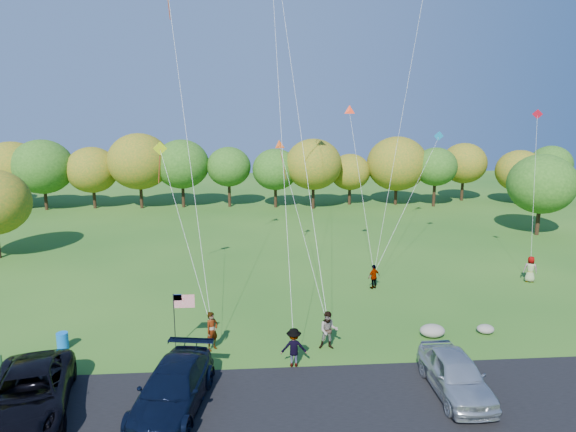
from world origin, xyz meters
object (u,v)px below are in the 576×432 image
object	(u,v)px
flyer_e	(530,269)
trash_barrel	(63,341)
minivan_dark	(29,393)
flyer_b	(328,330)
minivan_silver	(456,374)
flyer_d	(374,277)
minivan_navy	(173,389)
flyer_c	(294,347)
flyer_a	(212,331)

from	to	relation	value
flyer_e	trash_barrel	world-z (taller)	flyer_e
minivan_dark	flyer_b	xyz separation A→B (m)	(12.15, 4.65, 0.03)
minivan_dark	minivan_silver	bearing A→B (deg)	-11.98
flyer_b	flyer_d	world-z (taller)	flyer_b
minivan_navy	flyer_c	distance (m)	5.83
flyer_b	flyer_c	xyz separation A→B (m)	(-1.83, -1.61, -0.04)
minivan_silver	minivan_dark	bearing A→B (deg)	-179.22
minivan_dark	flyer_c	world-z (taller)	flyer_c
minivan_dark	minivan_silver	distance (m)	16.69
minivan_dark	flyer_d	world-z (taller)	minivan_dark
flyer_e	trash_barrel	bearing A→B (deg)	34.48
minivan_silver	flyer_d	xyz separation A→B (m)	(-0.31, 12.61, -0.09)
minivan_silver	trash_barrel	world-z (taller)	minivan_silver
minivan_dark	flyer_c	distance (m)	10.76
flyer_a	flyer_d	xyz separation A→B (m)	(9.84, 7.88, -0.17)
minivan_dark	flyer_b	bearing A→B (deg)	8.20
flyer_a	flyer_b	distance (m)	5.63
minivan_navy	trash_barrel	size ratio (longest dim) A/B	7.01
flyer_a	minivan_navy	bearing A→B (deg)	-151.39
minivan_navy	flyer_a	world-z (taller)	flyer_a
flyer_e	flyer_d	bearing A→B (deg)	21.63
flyer_a	flyer_b	size ratio (longest dim) A/B	1.02
minivan_silver	flyer_c	bearing A→B (deg)	156.18
flyer_c	trash_barrel	xyz separation A→B (m)	(-11.06, 2.55, -0.50)
minivan_navy	flyer_c	world-z (taller)	flyer_c
minivan_silver	flyer_c	size ratio (longest dim) A/B	2.69
minivan_dark	minivan_navy	distance (m)	5.37
minivan_dark	flyer_e	distance (m)	30.26
minivan_navy	flyer_a	distance (m)	5.13
minivan_silver	flyer_a	bearing A→B (deg)	155.06
trash_barrel	flyer_c	bearing A→B (deg)	-12.98
minivan_navy	flyer_e	xyz separation A→B (m)	(21.80, 13.38, -0.02)
flyer_a	flyer_e	size ratio (longest dim) A/B	1.09
flyer_a	flyer_d	bearing A→B (deg)	-9.64
flyer_c	minivan_navy	bearing A→B (deg)	34.29
trash_barrel	flyer_a	bearing A→B (deg)	-5.00
flyer_d	trash_barrel	world-z (taller)	flyer_d
trash_barrel	minivan_navy	bearing A→B (deg)	-42.70
minivan_dark	minivan_navy	bearing A→B (deg)	-13.28
minivan_dark	flyer_d	xyz separation A→B (m)	(16.37, 12.83, -0.12)
flyer_e	trash_barrel	xyz separation A→B (m)	(-27.90, -7.74, -0.47)
minivan_navy	flyer_d	distance (m)	16.94
flyer_c	trash_barrel	distance (m)	11.36
flyer_c	trash_barrel	world-z (taller)	flyer_c
flyer_b	trash_barrel	xyz separation A→B (m)	(-12.88, 0.94, -0.53)
flyer_a	flyer_c	bearing A→B (deg)	-75.11
minivan_dark	flyer_e	size ratio (longest dim) A/B	3.49
minivan_navy	flyer_a	size ratio (longest dim) A/B	3.00
flyer_c	flyer_e	size ratio (longest dim) A/B	1.03
flyer_e	flyer_b	bearing A→B (deg)	48.99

